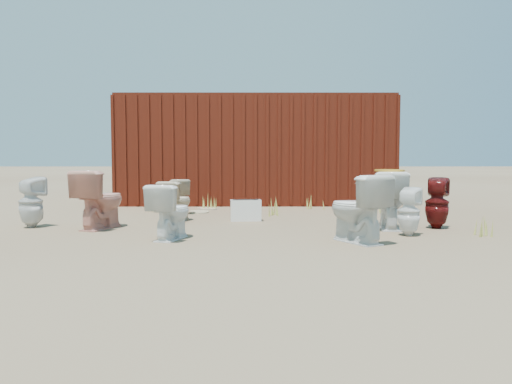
{
  "coord_description": "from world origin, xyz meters",
  "views": [
    {
      "loc": [
        -0.02,
        -6.53,
        1.05
      ],
      "look_at": [
        0.0,
        0.6,
        0.55
      ],
      "focal_mm": 35.0,
      "sensor_mm": 36.0,
      "label": 1
    }
  ],
  "objects_px": {
    "toilet_front_pink": "(100,199)",
    "toilet_back_e": "(409,212)",
    "toilet_front_c": "(171,212)",
    "toilet_front_maroon": "(437,203)",
    "shipping_container": "(255,151)",
    "toilet_back_beige_right": "(176,201)",
    "loose_tank": "(246,210)",
    "toilet_front_e": "(357,209)",
    "toilet_back_a": "(31,202)",
    "toilet_back_yellowlid": "(389,200)",
    "toilet_back_beige_left": "(177,196)"
  },
  "relations": [
    {
      "from": "shipping_container",
      "to": "loose_tank",
      "type": "relative_size",
      "value": 12.0
    },
    {
      "from": "toilet_back_beige_right",
      "to": "shipping_container",
      "type": "bearing_deg",
      "value": -89.27
    },
    {
      "from": "toilet_front_c",
      "to": "shipping_container",
      "type": "bearing_deg",
      "value": -84.66
    },
    {
      "from": "toilet_front_c",
      "to": "toilet_front_maroon",
      "type": "bearing_deg",
      "value": -148.84
    },
    {
      "from": "toilet_back_yellowlid",
      "to": "toilet_front_pink",
      "type": "bearing_deg",
      "value": 8.28
    },
    {
      "from": "toilet_front_pink",
      "to": "toilet_back_a",
      "type": "height_order",
      "value": "toilet_front_pink"
    },
    {
      "from": "toilet_front_e",
      "to": "toilet_back_e",
      "type": "distance_m",
      "value": 0.97
    },
    {
      "from": "toilet_front_maroon",
      "to": "toilet_back_beige_right",
      "type": "distance_m",
      "value": 4.05
    },
    {
      "from": "toilet_back_yellowlid",
      "to": "toilet_back_beige_left",
      "type": "bearing_deg",
      "value": -21.77
    },
    {
      "from": "toilet_front_pink",
      "to": "toilet_back_a",
      "type": "xyz_separation_m",
      "value": [
        -1.07,
        0.11,
        -0.05
      ]
    },
    {
      "from": "toilet_front_pink",
      "to": "toilet_front_e",
      "type": "relative_size",
      "value": 1.03
    },
    {
      "from": "toilet_front_c",
      "to": "loose_tank",
      "type": "bearing_deg",
      "value": -99.94
    },
    {
      "from": "toilet_back_e",
      "to": "toilet_back_beige_right",
      "type": "bearing_deg",
      "value": 10.05
    },
    {
      "from": "toilet_front_pink",
      "to": "toilet_back_e",
      "type": "bearing_deg",
      "value": -171.05
    },
    {
      "from": "loose_tank",
      "to": "toilet_front_c",
      "type": "bearing_deg",
      "value": -123.07
    },
    {
      "from": "toilet_front_e",
      "to": "toilet_back_yellowlid",
      "type": "xyz_separation_m",
      "value": [
        0.72,
        1.19,
        0.0
      ]
    },
    {
      "from": "toilet_front_c",
      "to": "toilet_back_beige_right",
      "type": "relative_size",
      "value": 1.07
    },
    {
      "from": "toilet_front_pink",
      "to": "toilet_back_beige_right",
      "type": "xyz_separation_m",
      "value": [
        0.99,
        0.83,
        -0.1
      ]
    },
    {
      "from": "toilet_back_beige_left",
      "to": "toilet_back_beige_right",
      "type": "distance_m",
      "value": 1.16
    },
    {
      "from": "toilet_front_maroon",
      "to": "toilet_back_a",
      "type": "distance_m",
      "value": 6.02
    },
    {
      "from": "toilet_back_yellowlid",
      "to": "toilet_back_a",
      "type": "bearing_deg",
      "value": 7.09
    },
    {
      "from": "toilet_front_maroon",
      "to": "toilet_back_e",
      "type": "relative_size",
      "value": 1.16
    },
    {
      "from": "toilet_back_beige_right",
      "to": "toilet_front_maroon",
      "type": "bearing_deg",
      "value": -171.29
    },
    {
      "from": "toilet_back_beige_right",
      "to": "loose_tank",
      "type": "distance_m",
      "value": 1.15
    },
    {
      "from": "toilet_front_pink",
      "to": "toilet_back_yellowlid",
      "type": "distance_m",
      "value": 4.24
    },
    {
      "from": "toilet_back_e",
      "to": "loose_tank",
      "type": "height_order",
      "value": "toilet_back_e"
    },
    {
      "from": "toilet_front_c",
      "to": "toilet_front_maroon",
      "type": "distance_m",
      "value": 3.88
    },
    {
      "from": "toilet_front_e",
      "to": "toilet_back_e",
      "type": "relative_size",
      "value": 1.3
    },
    {
      "from": "shipping_container",
      "to": "toilet_front_e",
      "type": "height_order",
      "value": "shipping_container"
    },
    {
      "from": "toilet_front_c",
      "to": "toilet_front_maroon",
      "type": "xyz_separation_m",
      "value": [
        3.76,
        0.96,
        0.02
      ]
    },
    {
      "from": "toilet_front_pink",
      "to": "toilet_back_beige_right",
      "type": "distance_m",
      "value": 1.29
    },
    {
      "from": "toilet_front_maroon",
      "to": "toilet_back_beige_left",
      "type": "bearing_deg",
      "value": 0.52
    },
    {
      "from": "toilet_front_c",
      "to": "toilet_back_a",
      "type": "distance_m",
      "value": 2.5
    },
    {
      "from": "toilet_front_e",
      "to": "toilet_back_yellowlid",
      "type": "bearing_deg",
      "value": -149.78
    },
    {
      "from": "toilet_front_pink",
      "to": "toilet_front_maroon",
      "type": "xyz_separation_m",
      "value": [
        4.95,
        0.0,
        -0.05
      ]
    },
    {
      "from": "toilet_back_a",
      "to": "toilet_back_beige_right",
      "type": "relative_size",
      "value": 1.14
    },
    {
      "from": "shipping_container",
      "to": "toilet_back_beige_right",
      "type": "height_order",
      "value": "shipping_container"
    },
    {
      "from": "toilet_back_a",
      "to": "toilet_back_e",
      "type": "bearing_deg",
      "value": -159.8
    },
    {
      "from": "toilet_front_maroon",
      "to": "toilet_back_beige_right",
      "type": "bearing_deg",
      "value": 14.28
    },
    {
      "from": "toilet_front_pink",
      "to": "toilet_back_yellowlid",
      "type": "xyz_separation_m",
      "value": [
        4.24,
        -0.02,
        -0.01
      ]
    },
    {
      "from": "toilet_front_c",
      "to": "toilet_back_beige_left",
      "type": "distance_m",
      "value": 2.97
    },
    {
      "from": "toilet_front_c",
      "to": "toilet_front_maroon",
      "type": "height_order",
      "value": "toilet_front_maroon"
    },
    {
      "from": "toilet_back_beige_right",
      "to": "toilet_back_e",
      "type": "relative_size",
      "value": 1.02
    },
    {
      "from": "loose_tank",
      "to": "toilet_front_maroon",
      "type": "bearing_deg",
      "value": -23.54
    },
    {
      "from": "toilet_back_a",
      "to": "loose_tank",
      "type": "relative_size",
      "value": 1.51
    },
    {
      "from": "toilet_front_e",
      "to": "toilet_back_beige_right",
      "type": "height_order",
      "value": "toilet_front_e"
    },
    {
      "from": "toilet_front_c",
      "to": "toilet_back_beige_right",
      "type": "xyz_separation_m",
      "value": [
        -0.21,
        1.79,
        -0.02
      ]
    },
    {
      "from": "toilet_front_c",
      "to": "toilet_back_e",
      "type": "height_order",
      "value": "toilet_front_c"
    },
    {
      "from": "toilet_front_c",
      "to": "loose_tank",
      "type": "relative_size",
      "value": 1.42
    },
    {
      "from": "shipping_container",
      "to": "toilet_back_e",
      "type": "bearing_deg",
      "value": -68.33
    }
  ]
}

